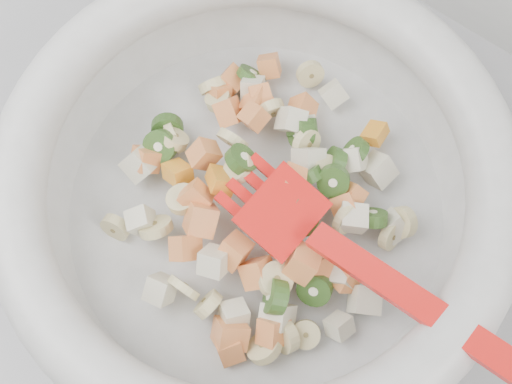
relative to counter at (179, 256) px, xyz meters
The scene contains 2 objects.
counter is the anchor object (origin of this frame).
mixing_bowl 0.53m from the counter, ahead, with size 0.45×0.40×0.12m.
Camera 1 is at (0.26, 1.31, 1.42)m, focal length 45.00 mm.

